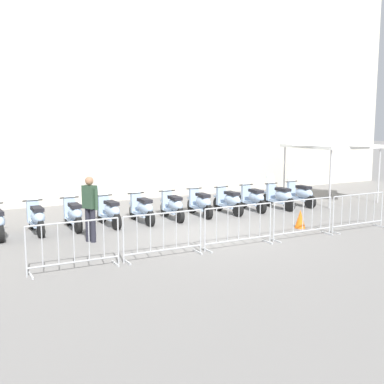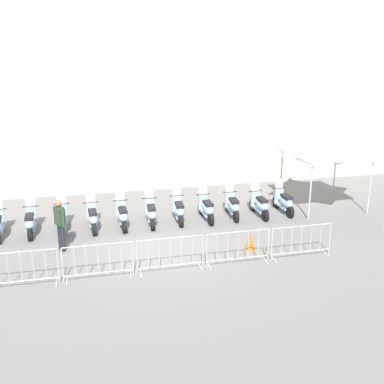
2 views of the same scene
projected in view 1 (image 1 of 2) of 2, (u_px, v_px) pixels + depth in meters
ground_plane at (207, 234)px, 13.53m from camera, size 120.00×120.00×0.00m
building_facade at (112, 13)px, 19.31m from camera, size 28.05×3.02×15.01m
motorcycle_1 at (37, 218)px, 13.47m from camera, size 0.56×1.72×1.24m
motorcycle_2 at (74, 214)px, 14.00m from camera, size 0.56×1.72×1.24m
motorcycle_3 at (110, 212)px, 14.42m from camera, size 0.56×1.72×1.24m
motorcycle_4 at (143, 209)px, 14.90m from camera, size 0.56×1.72×1.24m
motorcycle_5 at (173, 206)px, 15.40m from camera, size 0.56×1.73×1.24m
motorcycle_6 at (201, 203)px, 15.96m from camera, size 0.56×1.73×1.24m
motorcycle_7 at (229, 201)px, 16.38m from camera, size 0.56×1.72×1.24m
motorcycle_8 at (253, 198)px, 16.94m from camera, size 0.56×1.73×1.24m
motorcycle_9 at (280, 197)px, 17.32m from camera, size 0.56×1.72×1.24m
motorcycle_10 at (300, 194)px, 17.92m from camera, size 0.56×1.72×1.24m
barrier_segment_0 at (74, 246)px, 10.11m from camera, size 2.00×0.48×1.07m
barrier_segment_1 at (164, 236)px, 11.07m from camera, size 2.00×0.48×1.07m
barrier_segment_2 at (239, 227)px, 12.03m from camera, size 2.00×0.48×1.07m
barrier_segment_3 at (303, 219)px, 12.99m from camera, size 2.00×0.48×1.07m
barrier_segment_4 at (358, 212)px, 13.95m from camera, size 2.00×0.48×1.07m
officer_near_row_end at (90, 205)px, 12.48m from camera, size 0.36×0.50×1.73m
canopy_tent at (332, 138)px, 18.89m from camera, size 2.86×2.86×2.91m
traffic_cone at (300, 219)px, 14.22m from camera, size 0.32×0.32×0.55m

